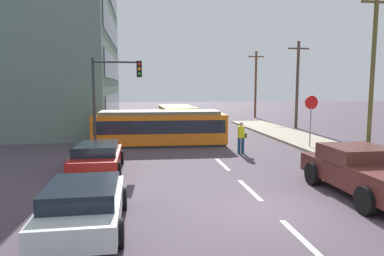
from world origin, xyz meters
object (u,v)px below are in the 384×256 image
Objects in this scene: pedestrian_crossing at (241,136)px; utility_pole_mid at (297,83)px; stop_sign at (311,110)px; utility_pole_far at (256,83)px; utility_pole_near at (373,68)px; city_bus at (177,117)px; pickup_truck_parked at (365,172)px; parked_sedan_near at (84,204)px; traffic_light_mast at (113,87)px; parked_sedan_mid at (97,157)px; streetcar_tram at (160,127)px.

utility_pole_mid is at bearing 52.68° from pedestrian_crossing.
utility_pole_far reaches higher than stop_sign.
utility_pole_near is 10.03m from utility_pole_mid.
city_bus is 1.07× the size of pickup_truck_parked.
utility_pole_near is at bearing 2.72° from pedestrian_crossing.
parked_sedan_near is 14.69m from stop_sign.
pedestrian_crossing is 13.35m from utility_pole_mid.
traffic_light_mast is at bearing -115.10° from city_bus.
parked_sedan_mid is 0.55× the size of utility_pole_far.
traffic_light_mast is at bearing 83.40° from parked_sedan_mid.
utility_pole_mid is 0.98× the size of utility_pole_far.
parked_sedan_mid is 1.43× the size of stop_sign.
parked_sedan_mid is 20.26m from utility_pole_mid.
pickup_truck_parked is 1.23× the size of parked_sedan_near.
stop_sign reaches higher than streetcar_tram.
utility_pole_near is at bearing -6.18° from stop_sign.
utility_pole_mid is at bearing 41.54° from parked_sedan_mid.
parked_sedan_near is 0.47× the size of utility_pole_near.
utility_pole_near is (14.30, 9.33, 3.92)m from parked_sedan_near.
stop_sign is (2.37, 8.31, 1.40)m from pickup_truck_parked.
stop_sign is (11.32, 3.63, 1.57)m from parked_sedan_mid.
city_bus is 1.30× the size of parked_sedan_mid.
parked_sedan_mid is 0.47× the size of utility_pole_near.
utility_pole_far is (14.29, 19.42, 0.41)m from traffic_light_mast.
city_bus reaches higher than parked_sedan_mid.
streetcar_tram is 12.46m from pickup_truck_parked.
city_bus is 14.42m from utility_pole_near.
stop_sign is 10.94m from traffic_light_mast.
parked_sedan_near is 0.81× the size of traffic_light_mast.
streetcar_tram is at bearing 118.54° from pickup_truck_parked.
parked_sedan_near is 1.41× the size of stop_sign.
pickup_truck_parked is 8.75m from stop_sign.
utility_pole_mid is at bearing 0.60° from city_bus.
utility_pole_near is 1.17× the size of utility_pole_far.
streetcar_tram is 1.59× the size of traffic_light_mast.
parked_sedan_near is 0.55× the size of utility_pole_far.
pedestrian_crossing is at bearing 53.29° from parked_sedan_near.
utility_pole_near reaches higher than utility_pole_far.
parked_sedan_near is at bearing -146.90° from utility_pole_near.
parked_sedan_mid is at bearing -96.60° from traffic_light_mast.
utility_pole_far is (11.75, 17.09, 2.82)m from streetcar_tram.
streetcar_tram reaches higher than pedestrian_crossing.
traffic_light_mast is at bearing 177.33° from utility_pole_near.
stop_sign is at bearing 9.71° from pedestrian_crossing.
pedestrian_crossing is at bearing -8.82° from traffic_light_mast.
city_bus is at bearing 75.54° from streetcar_tram.
streetcar_tram is at bearing 42.54° from traffic_light_mast.
utility_pole_mid is (10.20, 0.11, 2.71)m from city_bus.
utility_pole_mid reaches higher than streetcar_tram.
city_bus is at bearing 103.16° from pickup_truck_parked.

